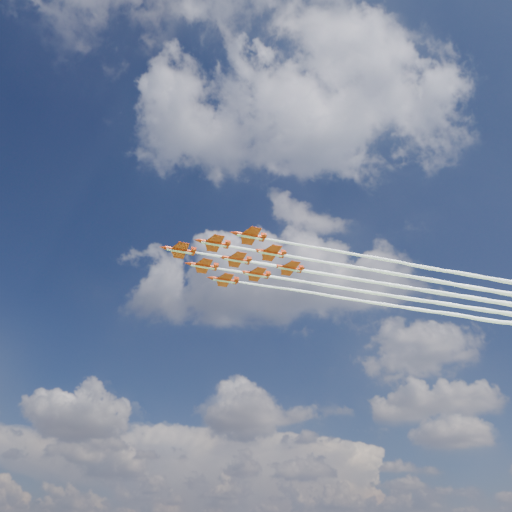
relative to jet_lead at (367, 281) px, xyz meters
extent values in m
cylinder|color=red|center=(-55.34, -30.99, 0.00)|extent=(7.69, 4.98, 1.12)
cone|color=red|center=(-59.80, -33.49, 0.00)|extent=(2.33, 1.98, 1.12)
cone|color=red|center=(-51.15, -28.64, 0.00)|extent=(1.84, 1.64, 1.02)
ellipsoid|color=black|center=(-57.13, -31.99, 0.46)|extent=(2.31, 1.85, 0.73)
cube|color=red|center=(-54.90, -30.74, -0.05)|extent=(7.45, 9.81, 0.14)
cube|color=red|center=(-51.77, -28.99, 0.00)|extent=(3.05, 3.91, 0.12)
cube|color=red|center=(-51.60, -28.89, 0.92)|extent=(1.50, 0.92, 1.84)
cube|color=white|center=(-55.34, -30.99, -0.51)|extent=(7.14, 4.55, 0.12)
cylinder|color=red|center=(-44.15, -32.85, 0.00)|extent=(7.69, 4.98, 1.12)
cone|color=red|center=(-48.61, -35.35, 0.00)|extent=(2.33, 1.98, 1.12)
cone|color=red|center=(-39.96, -30.50, 0.00)|extent=(1.84, 1.64, 1.02)
ellipsoid|color=black|center=(-45.93, -33.85, 0.46)|extent=(2.31, 1.85, 0.73)
cube|color=red|center=(-43.70, -32.60, -0.05)|extent=(7.45, 9.81, 0.14)
cube|color=red|center=(-40.58, -30.85, 0.00)|extent=(3.05, 3.91, 0.12)
cube|color=red|center=(-40.40, -30.75, 0.92)|extent=(1.50, 0.92, 1.84)
cube|color=white|center=(-44.15, -32.85, -0.51)|extent=(7.14, 4.55, 0.12)
cylinder|color=red|center=(-51.08, -20.47, 0.00)|extent=(7.69, 4.98, 1.12)
cone|color=red|center=(-55.54, -22.97, 0.00)|extent=(2.33, 1.98, 1.12)
cone|color=red|center=(-46.89, -18.13, 0.00)|extent=(1.84, 1.64, 1.02)
ellipsoid|color=black|center=(-52.86, -21.47, 0.46)|extent=(2.31, 1.85, 0.73)
cube|color=red|center=(-50.63, -20.22, -0.05)|extent=(7.45, 9.81, 0.14)
cube|color=red|center=(-47.51, -18.48, 0.00)|extent=(3.05, 3.91, 0.12)
cube|color=red|center=(-47.33, -18.38, 0.92)|extent=(1.50, 0.92, 1.84)
cube|color=white|center=(-51.08, -20.47, -0.51)|extent=(7.14, 4.55, 0.12)
cylinder|color=red|center=(-32.95, -34.71, 0.00)|extent=(7.69, 4.98, 1.12)
cone|color=red|center=(-37.42, -37.21, 0.00)|extent=(2.33, 1.98, 1.12)
cone|color=red|center=(-28.76, -32.36, 0.00)|extent=(1.84, 1.64, 1.02)
ellipsoid|color=black|center=(-34.74, -35.71, 0.46)|extent=(2.31, 1.85, 0.73)
cube|color=red|center=(-32.51, -34.46, -0.05)|extent=(7.45, 9.81, 0.14)
cube|color=red|center=(-29.39, -32.71, 0.00)|extent=(3.05, 3.91, 0.12)
cube|color=red|center=(-29.21, -32.61, 0.92)|extent=(1.50, 0.92, 1.84)
cube|color=white|center=(-32.95, -34.71, -0.51)|extent=(7.14, 4.55, 0.12)
cylinder|color=red|center=(-39.89, -22.33, 0.00)|extent=(7.69, 4.98, 1.12)
cone|color=red|center=(-44.35, -24.83, 0.00)|extent=(2.33, 1.98, 1.12)
cone|color=red|center=(-35.69, -19.99, 0.00)|extent=(1.84, 1.64, 1.02)
ellipsoid|color=black|center=(-41.67, -23.33, 0.46)|extent=(2.31, 1.85, 0.73)
cube|color=red|center=(-39.44, -22.08, -0.05)|extent=(7.45, 9.81, 0.14)
cube|color=red|center=(-36.32, -20.34, 0.00)|extent=(3.05, 3.91, 0.12)
cube|color=red|center=(-36.14, -20.24, 0.92)|extent=(1.50, 0.92, 1.84)
cube|color=white|center=(-39.89, -22.33, -0.51)|extent=(7.14, 4.55, 0.12)
cylinder|color=red|center=(-46.82, -9.96, 0.00)|extent=(7.69, 4.98, 1.12)
cone|color=red|center=(-51.28, -12.46, 0.00)|extent=(2.33, 1.98, 1.12)
cone|color=red|center=(-42.62, -7.61, 0.00)|extent=(1.84, 1.64, 1.02)
ellipsoid|color=black|center=(-48.60, -10.96, 0.46)|extent=(2.31, 1.85, 0.73)
cube|color=red|center=(-46.37, -9.71, -0.05)|extent=(7.45, 9.81, 0.14)
cube|color=red|center=(-43.25, -7.96, 0.00)|extent=(3.05, 3.91, 0.12)
cube|color=red|center=(-43.07, -7.86, 0.92)|extent=(1.50, 0.92, 1.84)
cube|color=white|center=(-46.82, -9.96, -0.51)|extent=(7.14, 4.55, 0.12)
cylinder|color=red|center=(-28.69, -24.19, 0.00)|extent=(7.69, 4.98, 1.12)
cone|color=red|center=(-33.15, -26.69, 0.00)|extent=(2.33, 1.98, 1.12)
cone|color=red|center=(-24.50, -21.85, 0.00)|extent=(1.84, 1.64, 1.02)
ellipsoid|color=black|center=(-30.48, -25.19, 0.46)|extent=(2.31, 1.85, 0.73)
cube|color=red|center=(-28.24, -23.94, -0.05)|extent=(7.45, 9.81, 0.14)
cube|color=red|center=(-25.12, -22.20, 0.00)|extent=(3.05, 3.91, 0.12)
cube|color=red|center=(-24.94, -22.10, 0.92)|extent=(1.50, 0.92, 1.84)
cube|color=white|center=(-28.69, -24.19, -0.51)|extent=(7.14, 4.55, 0.12)
cylinder|color=red|center=(-35.62, -11.82, 0.00)|extent=(7.69, 4.98, 1.12)
cone|color=red|center=(-40.08, -14.32, 0.00)|extent=(2.33, 1.98, 1.12)
cone|color=red|center=(-31.43, -9.47, 0.00)|extent=(1.84, 1.64, 1.02)
ellipsoid|color=black|center=(-37.41, -12.82, 0.46)|extent=(2.31, 1.85, 0.73)
cube|color=red|center=(-35.18, -11.57, -0.05)|extent=(7.45, 9.81, 0.14)
cube|color=red|center=(-32.05, -9.82, 0.00)|extent=(3.05, 3.91, 0.12)
cube|color=red|center=(-31.87, -9.72, 0.92)|extent=(1.50, 0.92, 1.84)
cube|color=white|center=(-35.62, -11.82, -0.51)|extent=(7.14, 4.55, 0.12)
cylinder|color=red|center=(-24.43, -13.68, 0.00)|extent=(7.69, 4.98, 1.12)
cone|color=red|center=(-28.89, -16.18, 0.00)|extent=(2.33, 1.98, 1.12)
cone|color=red|center=(-20.23, -11.33, 0.00)|extent=(1.84, 1.64, 1.02)
ellipsoid|color=black|center=(-26.21, -14.68, 0.46)|extent=(2.31, 1.85, 0.73)
cube|color=red|center=(-23.98, -13.43, -0.05)|extent=(7.45, 9.81, 0.14)
cube|color=red|center=(-20.86, -11.68, 0.00)|extent=(3.05, 3.91, 0.12)
cube|color=red|center=(-20.68, -11.58, 0.92)|extent=(1.50, 0.92, 1.84)
cube|color=white|center=(-24.43, -13.68, -0.51)|extent=(7.14, 4.55, 0.12)
camera|label=1|loc=(-8.01, -152.15, -78.60)|focal=35.00mm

